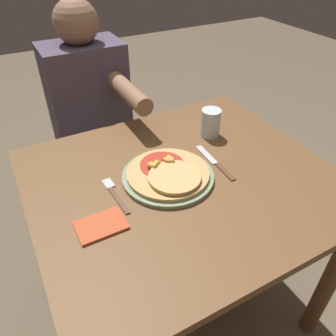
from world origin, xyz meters
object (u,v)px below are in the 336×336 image
(dining_table, at_px, (182,204))
(person_diner, at_px, (91,112))
(drinking_glass, at_px, (211,123))
(plate, at_px, (168,176))
(knife, at_px, (215,163))
(fork, at_px, (114,193))
(pizza, at_px, (169,173))

(dining_table, height_order, person_diner, person_diner)
(drinking_glass, bearing_deg, dining_table, -141.75)
(dining_table, distance_m, plate, 0.14)
(knife, relative_size, person_diner, 0.19)
(person_diner, bearing_deg, fork, -101.20)
(dining_table, xyz_separation_m, pizza, (-0.05, 0.01, 0.14))
(person_diner, bearing_deg, knife, -70.93)
(pizza, distance_m, drinking_glass, 0.31)
(plate, height_order, fork, plate)
(fork, xyz_separation_m, knife, (0.36, -0.02, -0.00))
(drinking_glass, distance_m, person_diner, 0.61)
(knife, bearing_deg, drinking_glass, 61.92)
(dining_table, relative_size, person_diner, 0.83)
(fork, bearing_deg, pizza, -4.89)
(dining_table, relative_size, plate, 3.25)
(knife, distance_m, drinking_glass, 0.19)
(plate, xyz_separation_m, knife, (0.18, -0.01, -0.00))
(plate, relative_size, fork, 1.68)
(plate, height_order, person_diner, person_diner)
(plate, height_order, drinking_glass, drinking_glass)
(plate, bearing_deg, drinking_glass, 30.08)
(fork, height_order, knife, same)
(dining_table, bearing_deg, knife, 5.23)
(knife, height_order, person_diner, person_diner)
(drinking_glass, bearing_deg, pizza, -149.09)
(dining_table, xyz_separation_m, knife, (0.13, 0.01, 0.12))
(knife, xyz_separation_m, drinking_glass, (0.09, 0.16, 0.05))
(knife, bearing_deg, fork, 177.20)
(pizza, xyz_separation_m, drinking_glass, (0.27, 0.16, 0.03))
(pizza, height_order, person_diner, person_diner)
(dining_table, bearing_deg, drinking_glass, 38.25)
(plate, bearing_deg, knife, -2.39)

